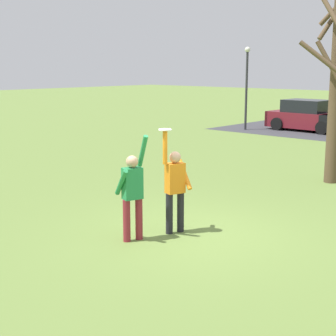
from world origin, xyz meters
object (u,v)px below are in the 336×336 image
(person_catcher, at_px, (175,185))
(parked_car_maroon, at_px, (308,117))
(person_defender, at_px, (132,191))
(frisbee_disc, at_px, (165,130))
(lamppost_by_lot, at_px, (247,80))
(bare_tree_tall, at_px, (335,84))

(person_catcher, xyz_separation_m, parked_car_maroon, (-5.98, 16.97, -0.25))
(person_defender, bearing_deg, frisbee_disc, -0.00)
(frisbee_disc, height_order, lamppost_by_lot, lamppost_by_lot)
(person_catcher, height_order, lamppost_by_lot, lamppost_by_lot)
(person_defender, xyz_separation_m, lamppost_by_lot, (-8.29, 16.03, 1.60))
(person_defender, distance_m, lamppost_by_lot, 18.12)
(person_catcher, bearing_deg, parked_car_maroon, -143.04)
(person_catcher, bearing_deg, frisbee_disc, -0.00)
(person_catcher, xyz_separation_m, person_defender, (-0.28, -0.89, -0.00))
(person_catcher, relative_size, frisbee_disc, 8.32)
(frisbee_disc, relative_size, parked_car_maroon, 0.06)
(person_catcher, height_order, parked_car_maroon, person_catcher)
(person_defender, relative_size, frisbee_disc, 8.17)
(frisbee_disc, height_order, bare_tree_tall, bare_tree_tall)
(person_defender, distance_m, bare_tree_tall, 7.49)
(person_catcher, distance_m, lamppost_by_lot, 17.47)
(person_catcher, relative_size, person_defender, 1.02)
(person_defender, bearing_deg, lamppost_by_lot, 44.89)
(person_defender, xyz_separation_m, bare_tree_tall, (0.55, 7.25, 1.83))
(frisbee_disc, bearing_deg, lamppost_by_lot, 118.97)
(parked_car_maroon, xyz_separation_m, bare_tree_tall, (6.25, -10.61, 2.08))
(frisbee_disc, xyz_separation_m, lamppost_by_lot, (-8.50, 15.36, 0.49))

